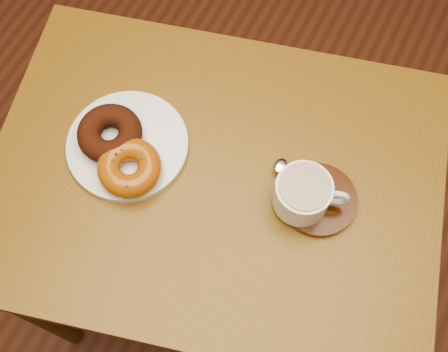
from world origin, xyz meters
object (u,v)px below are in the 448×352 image
at_px(donut_plate, 128,145).
at_px(saucer, 318,200).
at_px(coffee_cup, 304,194).
at_px(cafe_table, 215,200).

xyz_separation_m(donut_plate, saucer, (0.34, 0.06, 0.00)).
relative_size(saucer, coffee_cup, 1.08).
bearing_deg(donut_plate, coffee_cup, 7.02).
relative_size(cafe_table, saucer, 6.96).
xyz_separation_m(cafe_table, coffee_cup, (0.16, 0.02, 0.17)).
distance_m(saucer, coffee_cup, 0.05).
distance_m(cafe_table, saucer, 0.22).
distance_m(cafe_table, donut_plate, 0.21).
bearing_deg(cafe_table, saucer, -2.45).
bearing_deg(donut_plate, saucer, 9.49).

